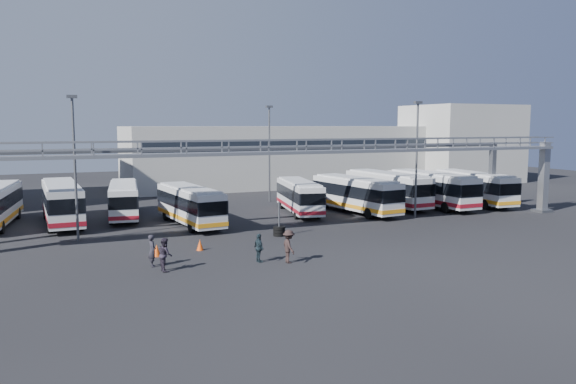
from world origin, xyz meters
name	(u,v)px	position (x,y,z in m)	size (l,w,h in m)	color
ground	(331,244)	(0.00, 0.00, 0.00)	(140.00, 140.00, 0.00)	black
gantry	(297,159)	(0.00, 5.87, 5.51)	(51.40, 5.15, 7.10)	gray
warehouse	(281,155)	(12.00, 38.00, 4.00)	(42.00, 14.00, 8.00)	#9E9E99
building_right	(461,143)	(38.00, 32.00, 5.50)	(14.00, 12.00, 11.00)	#B2B2AD
light_pole_left	(75,160)	(-16.00, 8.00, 5.73)	(0.70, 0.35, 10.21)	#4C4F54
light_pole_mid	(417,153)	(12.00, 7.00, 5.73)	(0.70, 0.35, 10.21)	#4C4F54
light_pole_back	(269,148)	(4.00, 22.00, 5.73)	(0.70, 0.35, 10.21)	#4C4F54
bus_1	(62,201)	(-16.83, 15.59, 1.92)	(3.09, 11.51, 3.47)	silver
bus_2	(124,199)	(-11.74, 16.97, 1.71)	(3.63, 10.42, 3.10)	silver
bus_3	(190,204)	(-7.21, 11.17, 1.75)	(3.46, 10.59, 3.16)	silver
bus_5	(299,195)	(3.55, 13.26, 1.69)	(4.21, 10.30, 3.05)	silver
bus_6	(356,193)	(8.49, 11.44, 1.84)	(3.76, 11.16, 3.32)	silver
bus_7	(387,188)	(13.34, 13.60, 1.92)	(3.19, 11.53, 3.47)	silver
bus_8	(431,188)	(17.30, 11.71, 1.93)	(2.90, 11.54, 3.49)	silver
bus_9	(473,187)	(22.46, 11.59, 1.85)	(3.30, 11.16, 3.35)	silver
pedestrian_a	(152,251)	(-12.41, -1.43, 0.94)	(0.68, 0.45, 1.88)	#222029
pedestrian_b	(165,254)	(-11.92, -2.70, 0.94)	(0.92, 0.72, 1.89)	#27212E
pedestrian_c	(289,246)	(-4.80, -3.72, 0.99)	(1.28, 0.74, 1.98)	black
pedestrian_d	(259,248)	(-6.38, -2.89, 0.87)	(1.01, 0.42, 1.73)	#1A2930
cone_left	(157,250)	(-11.72, 1.05, 0.38)	(0.48, 0.48, 0.76)	#EE4C0D
cone_right	(200,245)	(-8.82, 1.67, 0.35)	(0.45, 0.45, 0.71)	#EE4C0D
tire_stack	(279,230)	(-2.22, 4.09, 0.43)	(0.89, 0.89, 2.54)	black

